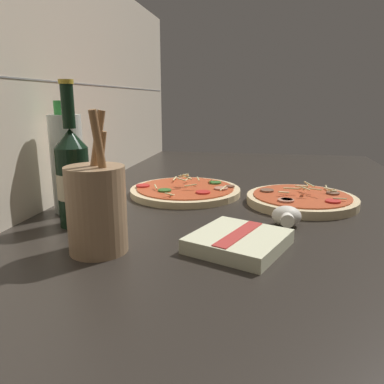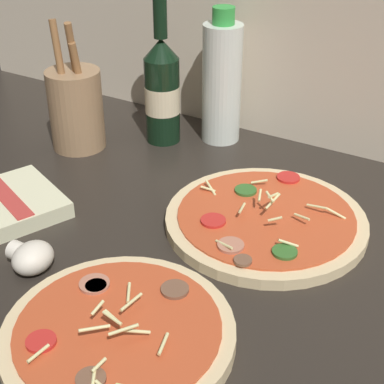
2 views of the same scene
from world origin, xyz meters
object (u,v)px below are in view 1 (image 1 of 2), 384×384
Objects in this scene: dish_towel at (239,241)px; pizza_near at (301,200)px; beer_bottle at (73,176)px; mushroom_left at (287,216)px; oil_bottle at (67,162)px; pizza_far at (185,191)px; utensil_crock at (97,208)px.

pizza_near is at bearing -23.26° from dish_towel.
pizza_near is at bearing -62.22° from beer_bottle.
beer_bottle is 33.22cm from dish_towel.
mushroom_left is at bearing -33.23° from dish_towel.
oil_bottle is 1.27× the size of dish_towel.
mushroom_left is at bearing -80.65° from beer_bottle.
pizza_far is 4.78× the size of mushroom_left.
pizza_near is 28.56cm from pizza_far.
beer_bottle reaches higher than dish_towel.
mushroom_left is (6.56, -39.81, -7.70)cm from beer_bottle.
oil_bottle reaches higher than mushroom_left.
dish_towel is at bearing -100.87° from beer_bottle.
dish_towel is at bearing 146.77° from mushroom_left.
pizza_near reaches higher than dish_towel.
pizza_far is at bearing 25.05° from dish_towel.
oil_bottle is (-18.87, 21.60, 9.81)cm from pizza_far.
pizza_far reaches higher than dish_towel.
beer_bottle is (-23.26, 44.15, 8.56)cm from pizza_near.
oil_bottle is (8.56, 5.71, 1.10)cm from beer_bottle.
mushroom_left is (-2.00, -45.52, -8.80)cm from oil_bottle.
dish_towel is (5.20, -21.83, -6.01)cm from utensil_crock.
pizza_far reaches higher than pizza_near.
pizza_far is at bearing -30.10° from beer_bottle.
pizza_near is 1.07× the size of oil_bottle.
pizza_near is 50.63cm from beer_bottle.
beer_bottle is 1.16× the size of oil_bottle.
mushroom_left is at bearing -92.52° from oil_bottle.
utensil_crock reaches higher than dish_towel.
pizza_far is at bearing 81.60° from pizza_near.
pizza_far is at bearing -9.07° from utensil_crock.
beer_bottle is at bearing 149.90° from pizza_far.
utensil_crock is 1.21× the size of dish_towel.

